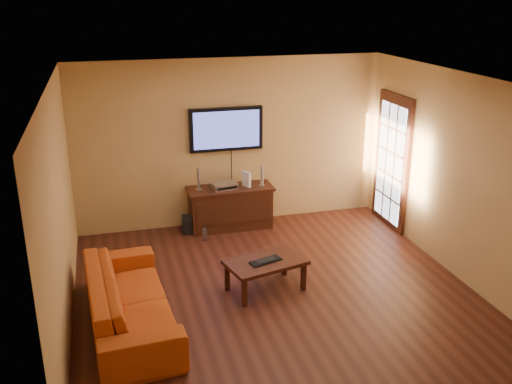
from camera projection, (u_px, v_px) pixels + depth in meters
name	position (u px, v px, depth m)	size (l,w,h in m)	color
ground_plane	(275.00, 292.00, 7.33)	(5.00, 5.00, 0.00)	#37170F
room_walls	(263.00, 153.00, 7.33)	(5.00, 5.00, 5.00)	tan
french_door	(392.00, 163.00, 9.13)	(0.07, 1.02, 2.22)	black
media_console	(230.00, 207.00, 9.22)	(1.38, 0.53, 0.69)	black
television	(226.00, 129.00, 9.01)	(1.18, 0.08, 0.70)	black
coffee_table	(265.00, 265.00, 7.28)	(1.10, 0.81, 0.42)	black
sofa	(129.00, 291.00, 6.48)	(2.25, 0.66, 0.88)	#BA4814
speaker_left	(199.00, 180.00, 8.96)	(0.09, 0.09, 0.34)	silver
speaker_right	(262.00, 177.00, 9.15)	(0.09, 0.09, 0.33)	silver
av_receiver	(224.00, 186.00, 9.07)	(0.39, 0.28, 0.09)	silver
game_console	(246.00, 179.00, 9.13)	(0.05, 0.18, 0.24)	white
subwoofer	(190.00, 224.00, 9.12)	(0.26, 0.26, 0.26)	black
bottle	(205.00, 234.00, 8.81)	(0.08, 0.08, 0.22)	white
keyboard	(266.00, 261.00, 7.22)	(0.44, 0.28, 0.03)	black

